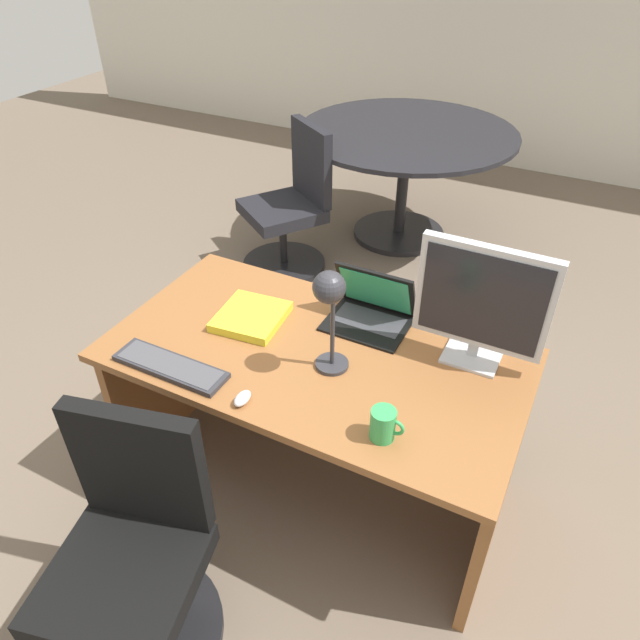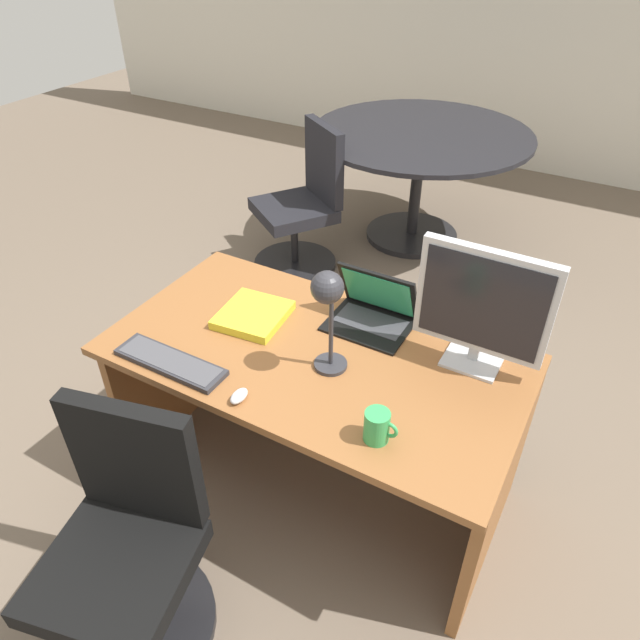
% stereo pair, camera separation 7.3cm
% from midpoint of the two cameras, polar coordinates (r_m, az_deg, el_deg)
% --- Properties ---
extents(ground, '(12.00, 12.00, 0.00)m').
position_cam_midpoint_polar(ground, '(3.72, 11.75, 1.24)').
color(ground, '#6B5B4C').
extents(desk, '(1.54, 0.83, 0.72)m').
position_cam_midpoint_polar(desk, '(2.34, 1.01, -6.57)').
color(desk, brown).
rests_on(desk, ground).
extents(monitor, '(0.46, 0.16, 0.46)m').
position_cam_midpoint_polar(monitor, '(2.05, 16.60, 1.37)').
color(monitor, '#B7BABF').
rests_on(monitor, desk).
extents(laptop, '(0.32, 0.26, 0.23)m').
position_cam_midpoint_polar(laptop, '(2.29, 6.23, 1.38)').
color(laptop, black).
rests_on(laptop, desk).
extents(keyboard, '(0.44, 0.12, 0.02)m').
position_cam_midpoint_polar(keyboard, '(2.16, -13.47, -4.03)').
color(keyboard, '#2D2D33').
rests_on(keyboard, desk).
extents(mouse, '(0.04, 0.08, 0.03)m').
position_cam_midpoint_polar(mouse, '(1.98, -6.86, -7.39)').
color(mouse, silver).
rests_on(mouse, desk).
extents(desk_lamp, '(0.12, 0.14, 0.41)m').
position_cam_midpoint_polar(desk_lamp, '(1.90, 1.87, 1.87)').
color(desk_lamp, '#2D2D33').
rests_on(desk_lamp, desk).
extents(book, '(0.28, 0.29, 0.04)m').
position_cam_midpoint_polar(book, '(2.33, -5.66, 0.48)').
color(book, yellow).
rests_on(book, desk).
extents(coffee_mug, '(0.11, 0.08, 0.11)m').
position_cam_midpoint_polar(coffee_mug, '(1.83, 6.78, -10.29)').
color(coffee_mug, green).
rests_on(coffee_mug, desk).
extents(office_chair, '(0.56, 0.57, 0.88)m').
position_cam_midpoint_polar(office_chair, '(2.15, -17.28, -21.24)').
color(office_chair, black).
rests_on(office_chair, ground).
extents(meeting_table, '(1.49, 1.49, 0.79)m').
position_cam_midpoint_polar(meeting_table, '(4.22, 10.16, 15.24)').
color(meeting_table, black).
rests_on(meeting_table, ground).
extents(meeting_chair_near, '(0.64, 0.65, 0.95)m').
position_cam_midpoint_polar(meeting_chair_near, '(3.89, -1.16, 10.36)').
color(meeting_chair_near, black).
rests_on(meeting_chair_near, ground).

